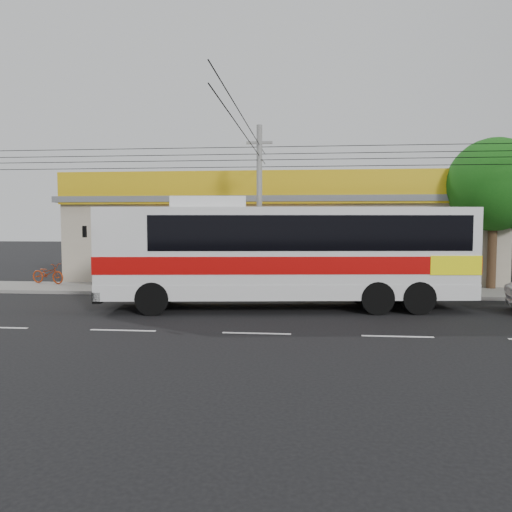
% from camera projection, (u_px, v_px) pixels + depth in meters
% --- Properties ---
extents(ground, '(120.00, 120.00, 0.00)m').
position_uv_depth(ground, '(264.00, 317.00, 16.93)').
color(ground, black).
rests_on(ground, ground).
extents(sidewalk, '(30.00, 3.20, 0.15)m').
position_uv_depth(sidewalk, '(275.00, 290.00, 22.89)').
color(sidewalk, slate).
rests_on(sidewalk, ground).
extents(lane_markings, '(50.00, 0.12, 0.01)m').
position_uv_depth(lane_markings, '(257.00, 333.00, 14.45)').
color(lane_markings, silver).
rests_on(lane_markings, ground).
extents(storefront_building, '(22.60, 9.20, 5.70)m').
position_uv_depth(storefront_building, '(281.00, 238.00, 28.23)').
color(storefront_building, '#A49984').
rests_on(storefront_building, ground).
extents(coach_bus, '(13.67, 4.36, 4.14)m').
position_uv_depth(coach_bus, '(291.00, 249.00, 18.45)').
color(coach_bus, silver).
rests_on(coach_bus, ground).
extents(motorbike_red, '(2.02, 1.14, 1.00)m').
position_uv_depth(motorbike_red, '(48.00, 273.00, 24.83)').
color(motorbike_red, maroon).
rests_on(motorbike_red, sidewalk).
extents(motorbike_dark, '(1.57, 0.63, 0.92)m').
position_uv_depth(motorbike_dark, '(136.00, 280.00, 22.37)').
color(motorbike_dark, black).
rests_on(motorbike_dark, sidewalk).
extents(utility_pole, '(34.00, 14.00, 7.24)m').
position_uv_depth(utility_pole, '(259.00, 156.00, 20.74)').
color(utility_pole, slate).
rests_on(utility_pole, ground).
extents(tree_near, '(4.26, 4.26, 7.06)m').
position_uv_depth(tree_near, '(498.00, 188.00, 22.77)').
color(tree_near, '#372616').
rests_on(tree_near, ground).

